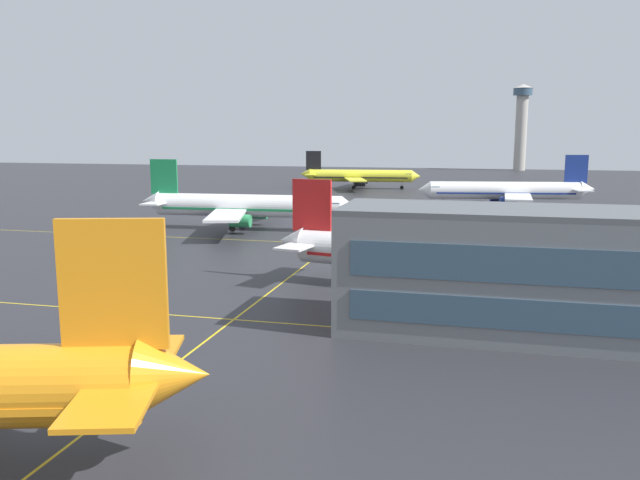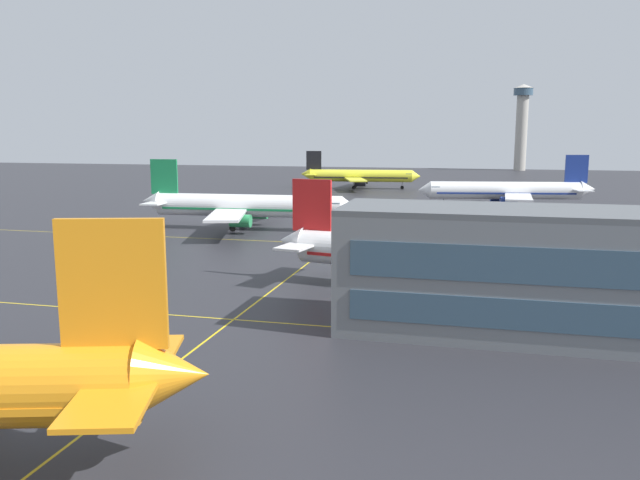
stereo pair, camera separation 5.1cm
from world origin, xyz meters
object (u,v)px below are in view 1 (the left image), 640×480
object	(u,v)px
airliner_third_row	(245,206)
control_tower	(521,121)
airliner_second_row	(435,257)
airliner_far_left_stand	(507,191)
airliner_far_right_stand	(359,176)

from	to	relation	value
airliner_third_row	control_tower	world-z (taller)	control_tower
airliner_second_row	airliner_far_left_stand	distance (m)	81.21
airliner_far_left_stand	airliner_far_right_stand	size ratio (longest dim) A/B	1.06
airliner_third_row	airliner_far_left_stand	size ratio (longest dim) A/B	1.01
airliner_third_row	airliner_far_left_stand	world-z (taller)	airliner_third_row
airliner_second_row	airliner_third_row	distance (m)	52.03
airliner_third_row	airliner_far_left_stand	bearing A→B (deg)	42.78
airliner_far_left_stand	control_tower	xyz separation A→B (m)	(11.78, 156.91, 18.06)
airliner_second_row	control_tower	distance (m)	239.18
airliner_second_row	airliner_far_right_stand	bearing A→B (deg)	103.96
airliner_far_left_stand	control_tower	world-z (taller)	control_tower
airliner_far_left_stand	airliner_second_row	bearing A→B (deg)	-97.38
airliner_third_row	airliner_far_left_stand	xyz separation A→B (m)	(45.83, 42.41, -0.04)
airliner_second_row	airliner_far_left_stand	xyz separation A→B (m)	(10.44, 80.54, 0.14)
control_tower	airliner_far_right_stand	bearing A→B (deg)	-115.34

